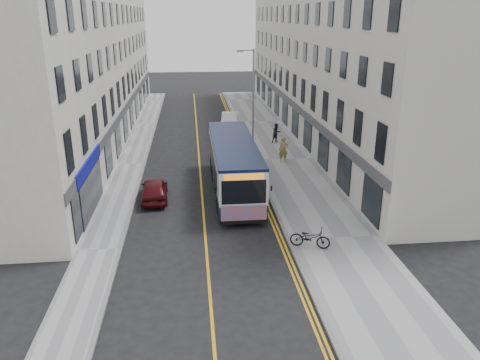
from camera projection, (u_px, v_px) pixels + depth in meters
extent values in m
plane|color=black|center=(205.00, 235.00, 23.35)|extent=(140.00, 140.00, 0.00)
cube|color=#99999C|center=(283.00, 160.00, 35.19)|extent=(4.50, 64.00, 0.12)
cube|color=#99999C|center=(131.00, 164.00, 34.08)|extent=(2.00, 64.00, 0.12)
cube|color=slate|center=(253.00, 160.00, 34.97)|extent=(0.18, 64.00, 0.13)
cube|color=slate|center=(145.00, 164.00, 34.18)|extent=(0.18, 64.00, 0.13)
cube|color=gold|center=(199.00, 163.00, 34.59)|extent=(0.12, 64.00, 0.01)
cube|color=gold|center=(247.00, 161.00, 34.95)|extent=(0.10, 64.00, 0.01)
cube|color=gold|center=(250.00, 161.00, 34.97)|extent=(0.10, 64.00, 0.01)
cube|color=beige|center=(323.00, 60.00, 41.99)|extent=(6.00, 46.00, 13.00)
cube|color=white|center=(89.00, 62.00, 39.95)|extent=(6.00, 46.00, 13.00)
cylinder|color=gray|center=(253.00, 103.00, 35.55)|extent=(0.14, 0.14, 8.00)
cylinder|color=gray|center=(247.00, 50.00, 34.19)|extent=(1.00, 0.08, 0.08)
cube|color=gray|center=(240.00, 51.00, 34.16)|extent=(0.50, 0.18, 0.12)
cube|color=black|center=(234.00, 179.00, 28.80)|extent=(2.49, 10.95, 0.90)
cube|color=silver|center=(234.00, 158.00, 28.35)|extent=(2.49, 10.95, 1.79)
cube|color=black|center=(234.00, 143.00, 28.02)|extent=(2.51, 10.95, 0.16)
cube|color=black|center=(212.00, 159.00, 28.85)|extent=(0.04, 8.56, 1.14)
cube|color=black|center=(253.00, 158.00, 29.10)|extent=(0.04, 8.56, 1.14)
cube|color=black|center=(244.00, 192.00, 23.24)|extent=(2.24, 0.04, 1.24)
cube|color=#E44113|center=(244.00, 214.00, 23.64)|extent=(2.34, 0.04, 0.95)
cube|color=orange|center=(244.00, 177.00, 22.96)|extent=(1.99, 0.04, 0.28)
cylinder|color=black|center=(219.00, 205.00, 25.71)|extent=(0.28, 1.00, 1.00)
cylinder|color=black|center=(259.00, 203.00, 25.94)|extent=(0.28, 1.00, 1.00)
cylinder|color=black|center=(214.00, 173.00, 30.84)|extent=(0.28, 1.00, 1.00)
cylinder|color=black|center=(248.00, 172.00, 31.06)|extent=(0.28, 1.00, 1.00)
cylinder|color=black|center=(212.00, 165.00, 32.52)|extent=(0.28, 1.00, 1.00)
cylinder|color=black|center=(245.00, 164.00, 32.74)|extent=(0.28, 1.00, 1.00)
imported|color=black|center=(310.00, 238.00, 21.68)|extent=(1.98, 1.26, 0.98)
imported|color=olive|center=(283.00, 150.00, 34.10)|extent=(0.69, 0.46, 1.88)
imported|color=black|center=(277.00, 133.00, 39.34)|extent=(1.00, 0.91, 1.65)
imported|color=white|center=(230.00, 121.00, 44.93)|extent=(2.10, 4.57, 1.45)
imported|color=#4C0C12|center=(154.00, 189.00, 27.55)|extent=(1.67, 3.84, 1.29)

